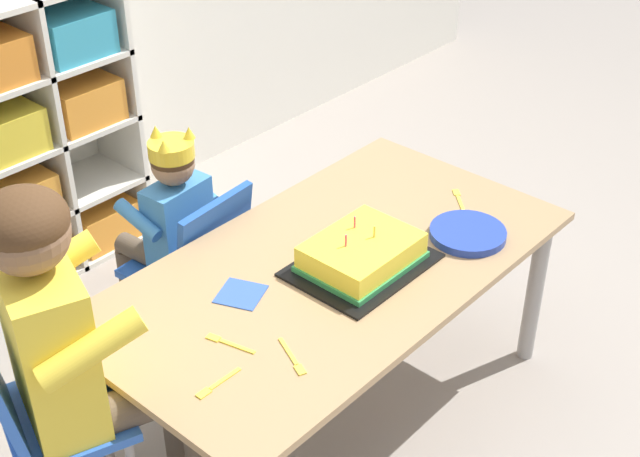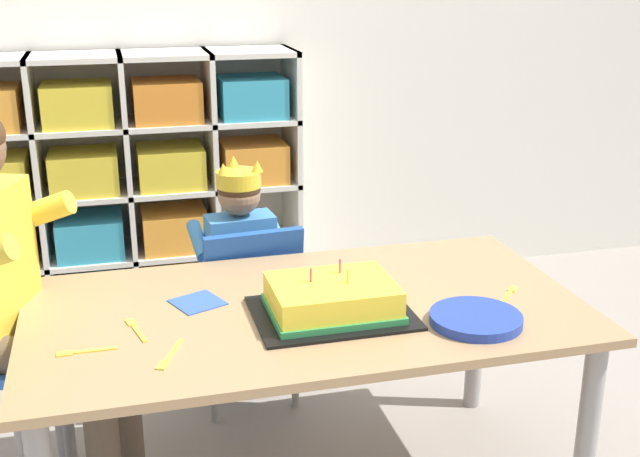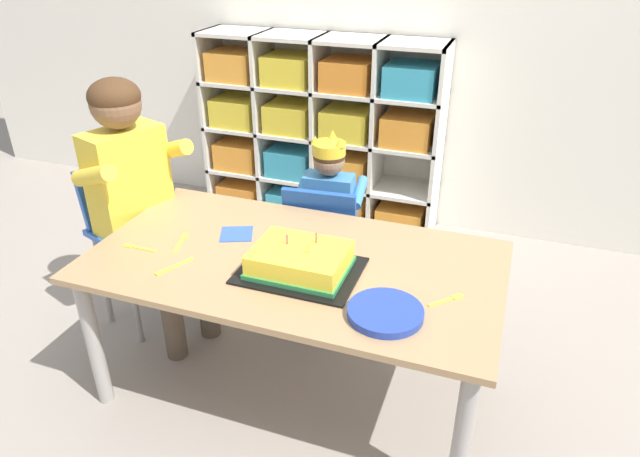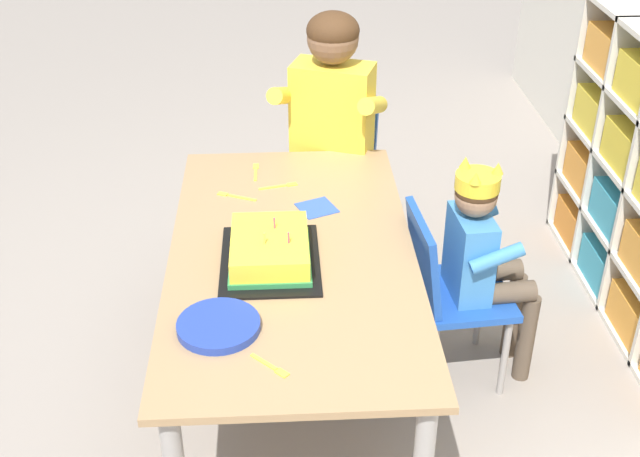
{
  "view_description": "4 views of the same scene",
  "coord_description": "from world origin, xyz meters",
  "px_view_note": "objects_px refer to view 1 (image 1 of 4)",
  "views": [
    {
      "loc": [
        -1.76,
        -0.57,
        2.15
      ],
      "look_at": [
        0.13,
        -0.03,
        0.83
      ],
      "focal_mm": 34.05,
      "sensor_mm": 36.0,
      "label": 1
    },
    {
      "loc": [
        -0.86,
        -1.37,
        1.86
      ],
      "look_at": [
        0.18,
        -0.04,
        0.83
      ],
      "focal_mm": 44.81,
      "sensor_mm": 36.0,
      "label": 2
    },
    {
      "loc": [
        1.05,
        -1.78,
        2.31
      ],
      "look_at": [
        0.19,
        -0.06,
        0.77
      ],
      "focal_mm": 39.76,
      "sensor_mm": 36.0,
      "label": 3
    },
    {
      "loc": [
        1.51,
        -0.2,
        1.65
      ],
      "look_at": [
        0.07,
        -0.04,
        0.75
      ],
      "focal_mm": 44.96,
      "sensor_mm": 36.0,
      "label": 4
    }
  ],
  "objects_px": {
    "activity_table": "(305,313)",
    "classroom_chair_blue": "(194,304)",
    "fork_beside_plate_stack": "(308,315)",
    "fork_near_child_seat": "(232,283)",
    "fork_near_cake_tray": "(176,367)",
    "child_with_crown": "(171,274)",
    "guest_at_table_side": "(341,222)",
    "adult_helper_seated": "(256,411)",
    "fork_at_table_front_edge": "(354,406)",
    "classroom_chair_guest_side": "(344,226)",
    "fork_by_napkin": "(377,280)",
    "birthday_cake_on_tray": "(305,258)",
    "paper_plate_stack": "(250,326)"
  },
  "relations": [
    {
      "from": "activity_table",
      "to": "classroom_chair_blue",
      "type": "bearing_deg",
      "value": 75.68
    },
    {
      "from": "fork_beside_plate_stack",
      "to": "fork_near_child_seat",
      "type": "distance_m",
      "value": 0.37
    },
    {
      "from": "fork_beside_plate_stack",
      "to": "fork_near_cake_tray",
      "type": "bearing_deg",
      "value": -58.54
    },
    {
      "from": "child_with_crown",
      "to": "guest_at_table_side",
      "type": "relative_size",
      "value": 0.93
    },
    {
      "from": "activity_table",
      "to": "adult_helper_seated",
      "type": "relative_size",
      "value": 1.12
    },
    {
      "from": "fork_beside_plate_stack",
      "to": "fork_near_child_seat",
      "type": "relative_size",
      "value": 1.13
    },
    {
      "from": "child_with_crown",
      "to": "fork_at_table_front_edge",
      "type": "bearing_deg",
      "value": 63.46
    },
    {
      "from": "adult_helper_seated",
      "to": "classroom_chair_guest_side",
      "type": "relative_size",
      "value": 1.43
    },
    {
      "from": "classroom_chair_blue",
      "to": "child_with_crown",
      "type": "bearing_deg",
      "value": -89.44
    },
    {
      "from": "adult_helper_seated",
      "to": "fork_beside_plate_stack",
      "type": "height_order",
      "value": "adult_helper_seated"
    },
    {
      "from": "activity_table",
      "to": "fork_by_napkin",
      "type": "distance_m",
      "value": 0.33
    },
    {
      "from": "birthday_cake_on_tray",
      "to": "fork_near_cake_tray",
      "type": "xyz_separation_m",
      "value": [
        -0.7,
        0.25,
        -0.03
      ]
    },
    {
      "from": "child_with_crown",
      "to": "fork_beside_plate_stack",
      "type": "height_order",
      "value": "child_with_crown"
    },
    {
      "from": "fork_beside_plate_stack",
      "to": "birthday_cake_on_tray",
      "type": "bearing_deg",
      "value": -176.48
    },
    {
      "from": "activity_table",
      "to": "paper_plate_stack",
      "type": "bearing_deg",
      "value": 144.59
    },
    {
      "from": "paper_plate_stack",
      "to": "fork_beside_plate_stack",
      "type": "xyz_separation_m",
      "value": [
        0.12,
        -0.19,
        -0.01
      ]
    },
    {
      "from": "adult_helper_seated",
      "to": "paper_plate_stack",
      "type": "relative_size",
      "value": 5.4
    },
    {
      "from": "activity_table",
      "to": "guest_at_table_side",
      "type": "xyz_separation_m",
      "value": [
        0.71,
        0.03,
        0.0
      ]
    },
    {
      "from": "birthday_cake_on_tray",
      "to": "fork_beside_plate_stack",
      "type": "xyz_separation_m",
      "value": [
        -0.32,
        -0.11,
        -0.03
      ]
    },
    {
      "from": "fork_by_napkin",
      "to": "child_with_crown",
      "type": "bearing_deg",
      "value": -119.72
    },
    {
      "from": "guest_at_table_side",
      "to": "activity_table",
      "type": "bearing_deg",
      "value": -92.7
    },
    {
      "from": "guest_at_table_side",
      "to": "fork_by_napkin",
      "type": "relative_size",
      "value": 6.59
    },
    {
      "from": "fork_beside_plate_stack",
      "to": "adult_helper_seated",
      "type": "bearing_deg",
      "value": -16.21
    },
    {
      "from": "classroom_chair_blue",
      "to": "adult_helper_seated",
      "type": "relative_size",
      "value": 0.53
    },
    {
      "from": "activity_table",
      "to": "fork_near_child_seat",
      "type": "xyz_separation_m",
      "value": [
        0.02,
        0.32,
        0.07
      ]
    },
    {
      "from": "classroom_chair_guest_side",
      "to": "fork_at_table_front_edge",
      "type": "bearing_deg",
      "value": -79.89
    },
    {
      "from": "fork_by_napkin",
      "to": "fork_near_child_seat",
      "type": "bearing_deg",
      "value": -104.53
    },
    {
      "from": "activity_table",
      "to": "paper_plate_stack",
      "type": "xyz_separation_m",
      "value": [
        -0.21,
        0.15,
        0.08
      ]
    },
    {
      "from": "fork_near_cake_tray",
      "to": "fork_at_table_front_edge",
      "type": "bearing_deg",
      "value": 129.8
    },
    {
      "from": "adult_helper_seated",
      "to": "fork_near_child_seat",
      "type": "distance_m",
      "value": 0.72
    },
    {
      "from": "fork_near_child_seat",
      "to": "fork_beside_plate_stack",
      "type": "bearing_deg",
      "value": -162.73
    },
    {
      "from": "child_with_crown",
      "to": "fork_by_napkin",
      "type": "height_order",
      "value": "child_with_crown"
    },
    {
      "from": "fork_near_child_seat",
      "to": "classroom_chair_guest_side",
      "type": "bearing_deg",
      "value": -75.3
    },
    {
      "from": "fork_near_cake_tray",
      "to": "fork_at_table_front_edge",
      "type": "xyz_separation_m",
      "value": [
        0.0,
        -0.63,
        0.0
      ]
    },
    {
      "from": "classroom_chair_blue",
      "to": "guest_at_table_side",
      "type": "relative_size",
      "value": 0.67
    },
    {
      "from": "adult_helper_seated",
      "to": "paper_plate_stack",
      "type": "xyz_separation_m",
      "value": [
        0.4,
        0.18,
        -0.04
      ]
    },
    {
      "from": "birthday_cake_on_tray",
      "to": "fork_at_table_front_edge",
      "type": "relative_size",
      "value": 3.01
    },
    {
      "from": "paper_plate_stack",
      "to": "fork_by_napkin",
      "type": "relative_size",
      "value": 1.53
    },
    {
      "from": "fork_near_cake_tray",
      "to": "fork_near_child_seat",
      "type": "distance_m",
      "value": 0.49
    },
    {
      "from": "paper_plate_stack",
      "to": "fork_at_table_front_edge",
      "type": "relative_size",
      "value": 1.5
    },
    {
      "from": "fork_beside_plate_stack",
      "to": "fork_near_cake_tray",
      "type": "xyz_separation_m",
      "value": [
        -0.38,
        0.36,
        0.0
      ]
    },
    {
      "from": "birthday_cake_on_tray",
      "to": "fork_by_napkin",
      "type": "distance_m",
      "value": 0.32
    },
    {
      "from": "paper_plate_stack",
      "to": "fork_beside_plate_stack",
      "type": "distance_m",
      "value": 0.22
    },
    {
      "from": "activity_table",
      "to": "fork_at_table_front_edge",
      "type": "height_order",
      "value": "fork_at_table_front_edge"
    },
    {
      "from": "classroom_chair_blue",
      "to": "fork_beside_plate_stack",
      "type": "xyz_separation_m",
      "value": [
        -0.24,
        -0.62,
        0.28
      ]
    },
    {
      "from": "guest_at_table_side",
      "to": "fork_near_cake_tray",
      "type": "relative_size",
      "value": 7.16
    },
    {
      "from": "activity_table",
      "to": "fork_at_table_front_edge",
      "type": "distance_m",
      "value": 0.57
    },
    {
      "from": "fork_near_cake_tray",
      "to": "fork_at_table_front_edge",
      "type": "height_order",
      "value": "same"
    },
    {
      "from": "fork_near_cake_tray",
      "to": "fork_near_child_seat",
      "type": "height_order",
      "value": "same"
    },
    {
      "from": "classroom_chair_blue",
      "to": "classroom_chair_guest_side",
      "type": "height_order",
      "value": "classroom_chair_guest_side"
    }
  ]
}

